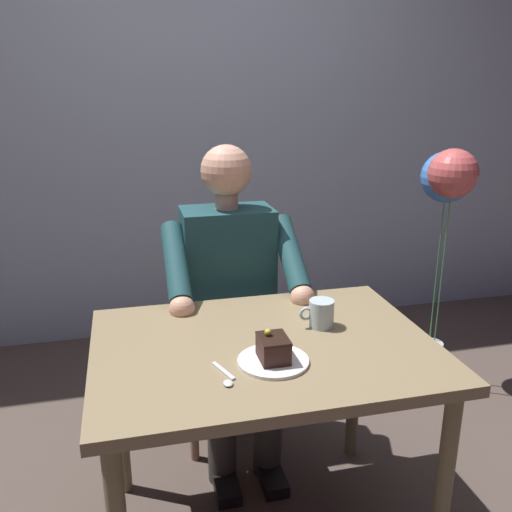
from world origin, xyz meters
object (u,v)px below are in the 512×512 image
at_px(dining_table, 264,368).
at_px(coffee_cup, 321,313).
at_px(chair, 225,322).
at_px(balloon_display, 447,198).
at_px(cake_slice, 273,348).
at_px(seated_person, 232,301).
at_px(dessert_spoon, 226,377).

distance_m(dining_table, coffee_cup, 0.26).
bearing_deg(chair, balloon_display, -176.14).
relative_size(cake_slice, coffee_cup, 0.87).
bearing_deg(dining_table, balloon_display, -144.77).
bearing_deg(seated_person, dessert_spoon, 77.63).
relative_size(chair, dessert_spoon, 6.27).
distance_m(coffee_cup, balloon_display, 1.13).
height_order(chair, dessert_spoon, chair).
relative_size(coffee_cup, balloon_display, 0.10).
xyz_separation_m(chair, seated_person, (0.00, 0.17, 0.17)).
relative_size(cake_slice, balloon_display, 0.08).
relative_size(dining_table, chair, 1.17).
relative_size(dining_table, balloon_display, 0.87).
bearing_deg(balloon_display, chair, 3.86).
xyz_separation_m(coffee_cup, dessert_spoon, (0.36, 0.25, -0.04)).
bearing_deg(chair, seated_person, 90.00).
bearing_deg(cake_slice, balloon_display, -140.73).
height_order(dining_table, dessert_spoon, dessert_spoon).
height_order(seated_person, cake_slice, seated_person).
relative_size(chair, cake_slice, 8.70).
bearing_deg(dessert_spoon, cake_slice, -159.20).
height_order(dining_table, seated_person, seated_person).
bearing_deg(chair, dessert_spoon, 79.98).
bearing_deg(dining_table, chair, -90.00).
bearing_deg(balloon_display, seated_person, 12.66).
bearing_deg(chair, dining_table, 90.00).
xyz_separation_m(cake_slice, dessert_spoon, (0.15, 0.06, -0.04)).
bearing_deg(chair, coffee_cup, 108.78).
relative_size(coffee_cup, dessert_spoon, 0.83).
bearing_deg(dessert_spoon, chair, -100.02).
bearing_deg(cake_slice, coffee_cup, -137.38).
bearing_deg(coffee_cup, chair, -71.22).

